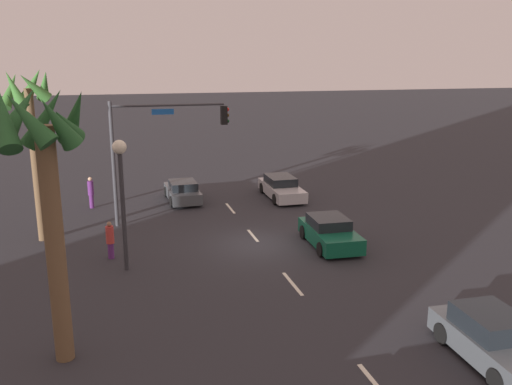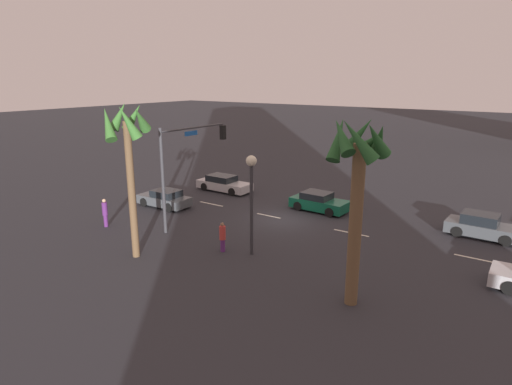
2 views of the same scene
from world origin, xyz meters
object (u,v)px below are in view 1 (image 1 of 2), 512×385
streetlamp (121,179)px  pedestrian_0 (110,239)px  pedestrian_1 (91,192)px  car_3 (493,340)px  palm_tree_1 (46,165)px  car_1 (281,188)px  palm_tree_0 (29,111)px  traffic_signal (154,140)px  car_4 (330,233)px  car_0 (183,192)px

streetlamp → pedestrian_0: bearing=21.8°
pedestrian_0 → pedestrian_1: bearing=6.6°
car_3 → pedestrian_0: size_ratio=2.52×
pedestrian_0 → palm_tree_1: 9.33m
car_3 → pedestrian_1: pedestrian_1 is taller
car_1 → streetlamp: (-9.58, 9.65, 3.19)m
palm_tree_1 → palm_tree_0: bearing=9.0°
car_3 → palm_tree_0: 20.57m
traffic_signal → palm_tree_1: (-12.57, 3.76, 1.30)m
palm_tree_1 → car_4: bearing=-57.7°
car_0 → palm_tree_0: size_ratio=0.50×
car_4 → pedestrian_1: size_ratio=2.26×
car_1 → pedestrian_1: (0.51, 11.23, 0.36)m
traffic_signal → pedestrian_1: (3.92, 3.37, -3.38)m
palm_tree_1 → pedestrian_0: bearing=-9.9°
car_4 → traffic_signal: (5.58, 7.32, 3.73)m
pedestrian_0 → pedestrian_1: 8.67m
car_1 → streetlamp: 13.97m
car_1 → palm_tree_1: (-15.98, 11.62, 5.04)m
traffic_signal → streetlamp: 6.45m
traffic_signal → palm_tree_1: size_ratio=0.81×
car_1 → pedestrian_1: pedestrian_1 is taller
car_1 → traffic_signal: (-3.41, 7.86, 3.74)m
car_4 → palm_tree_1: palm_tree_1 is taller
pedestrian_0 → car_4: bearing=-95.2°
car_1 → streetlamp: streetlamp is taller
traffic_signal → palm_tree_1: bearing=163.4°
car_1 → palm_tree_0: size_ratio=0.59×
car_3 → traffic_signal: 18.16m
pedestrian_1 → palm_tree_1: 17.15m
car_1 → pedestrian_0: bearing=128.3°
pedestrian_1 → car_1: bearing=-92.6°
pedestrian_0 → palm_tree_1: size_ratio=0.21×
streetlamp → palm_tree_0: palm_tree_0 is taller
traffic_signal → pedestrian_1: bearing=40.7°
car_3 → palm_tree_1: 13.19m
pedestrian_0 → traffic_signal: bearing=-26.9°
car_0 → traffic_signal: traffic_signal is taller
streetlamp → pedestrian_0: (1.49, 0.59, -2.94)m
traffic_signal → streetlamp: (-6.18, 1.78, -0.55)m
pedestrian_0 → palm_tree_1: bearing=170.1°
car_1 → palm_tree_0: palm_tree_0 is taller
car_4 → pedestrian_0: (0.89, 9.70, 0.24)m
streetlamp → car_1: bearing=-45.2°
traffic_signal → pedestrian_1: traffic_signal is taller
car_3 → car_0: bearing=17.0°
streetlamp → palm_tree_0: bearing=37.9°
car_4 → pedestrian_1: pedestrian_1 is taller
traffic_signal → palm_tree_1: 13.19m
car_4 → pedestrian_0: size_ratio=2.49×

